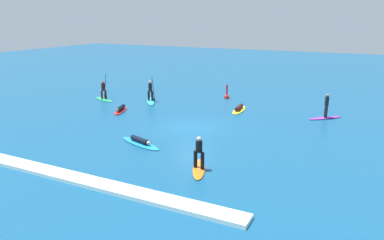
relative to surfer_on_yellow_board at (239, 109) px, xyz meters
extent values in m
plane|color=navy|center=(-1.32, -5.77, -0.14)|extent=(120.00, 120.00, 0.00)
ellipsoid|color=yellow|center=(0.00, 0.01, -0.11)|extent=(1.02, 3.01, 0.07)
cylinder|color=#381414|center=(0.00, -0.04, 0.10)|extent=(0.47, 1.54, 0.34)
sphere|color=beige|center=(-0.07, 0.82, 0.12)|extent=(0.22, 0.22, 0.20)
ellipsoid|color=red|center=(-8.25, -4.47, -0.09)|extent=(1.41, 2.56, 0.11)
cylinder|color=black|center=(-8.27, -4.42, 0.13)|extent=(0.74, 1.35, 0.33)
sphere|color=brown|center=(-8.01, -5.16, 0.15)|extent=(0.32, 0.32, 0.26)
ellipsoid|color=#1E8CD1|center=(-2.51, -10.18, -0.10)|extent=(3.34, 1.77, 0.09)
cylinder|color=black|center=(-2.56, -10.16, 0.10)|extent=(1.44, 0.75, 0.32)
sphere|color=beige|center=(-1.78, -10.42, 0.12)|extent=(0.28, 0.28, 0.22)
ellipsoid|color=purple|center=(6.47, 0.55, -0.10)|extent=(2.37, 2.31, 0.10)
cylinder|color=black|center=(6.51, 0.37, 0.39)|extent=(0.27, 0.27, 0.88)
cylinder|color=black|center=(6.43, 0.73, 0.39)|extent=(0.27, 0.27, 0.88)
cylinder|color=black|center=(6.47, 0.55, 1.16)|extent=(0.40, 0.40, 0.66)
sphere|color=#A37556|center=(6.47, 0.55, 1.60)|extent=(0.29, 0.29, 0.21)
ellipsoid|color=#23B266|center=(-12.17, -1.72, -0.11)|extent=(2.70, 1.63, 0.07)
cylinder|color=#381414|center=(-12.04, -1.62, 0.31)|extent=(0.21, 0.21, 0.76)
cylinder|color=#381414|center=(-12.31, -1.83, 0.31)|extent=(0.21, 0.21, 0.76)
cylinder|color=#381414|center=(-12.17, -1.72, 1.01)|extent=(0.45, 0.45, 0.65)
sphere|color=brown|center=(-12.17, -1.72, 1.45)|extent=(0.31, 0.31, 0.24)
cylinder|color=black|center=(-12.21, -1.41, 1.05)|extent=(0.17, 0.36, 2.23)
cube|color=black|center=(-12.21, -1.41, -0.01)|extent=(0.13, 0.21, 0.32)
ellipsoid|color=orange|center=(2.18, -12.04, -0.09)|extent=(1.53, 2.55, 0.10)
cylinder|color=black|center=(1.98, -12.01, 0.38)|extent=(0.24, 0.24, 0.84)
cylinder|color=black|center=(2.38, -12.07, 0.38)|extent=(0.24, 0.24, 0.84)
cylinder|color=black|center=(2.18, -12.04, 1.07)|extent=(0.43, 0.43, 0.55)
sphere|color=beige|center=(2.18, -12.04, 1.46)|extent=(0.28, 0.28, 0.22)
ellipsoid|color=#33C6CC|center=(-8.00, -0.52, -0.09)|extent=(2.30, 2.94, 0.11)
cylinder|color=black|center=(-8.17, -0.53, 0.38)|extent=(0.28, 0.28, 0.82)
cylinder|color=black|center=(-7.82, -0.50, 0.38)|extent=(0.28, 0.28, 0.82)
cylinder|color=black|center=(-8.00, -0.52, 1.13)|extent=(0.46, 0.46, 0.69)
sphere|color=tan|center=(-8.00, -0.52, 1.60)|extent=(0.35, 0.35, 0.25)
cylinder|color=black|center=(-7.69, -0.49, 1.02)|extent=(0.23, 0.18, 2.10)
cube|color=black|center=(-7.69, -0.49, 0.03)|extent=(0.20, 0.16, 0.32)
sphere|color=red|center=(-2.51, 3.75, -0.03)|extent=(0.47, 0.47, 0.47)
cylinder|color=red|center=(-2.51, 3.75, 0.49)|extent=(0.16, 0.16, 1.26)
cube|color=white|center=(-1.32, -15.61, -0.05)|extent=(14.44, 0.90, 0.18)
camera|label=1|loc=(9.23, -26.96, 7.06)|focal=34.24mm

